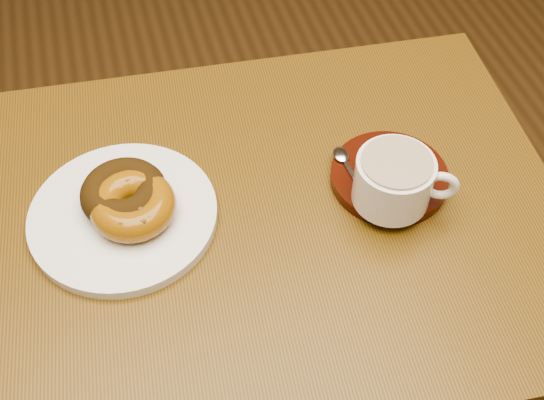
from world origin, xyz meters
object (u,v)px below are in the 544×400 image
object	(u,v)px
cafe_table	(258,265)
donut_plate	(123,215)
saucer	(389,177)
coffee_cup	(395,180)

from	to	relation	value
cafe_table	donut_plate	world-z (taller)	donut_plate
donut_plate	saucer	bearing A→B (deg)	-5.05
donut_plate	coffee_cup	bearing A→B (deg)	-11.87
cafe_table	coffee_cup	world-z (taller)	coffee_cup
donut_plate	saucer	size ratio (longest dim) A/B	1.54
donut_plate	coffee_cup	distance (m)	0.34
saucer	coffee_cup	distance (m)	0.06
saucer	coffee_cup	world-z (taller)	coffee_cup
coffee_cup	saucer	bearing A→B (deg)	96.83
cafe_table	donut_plate	bearing A→B (deg)	171.83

